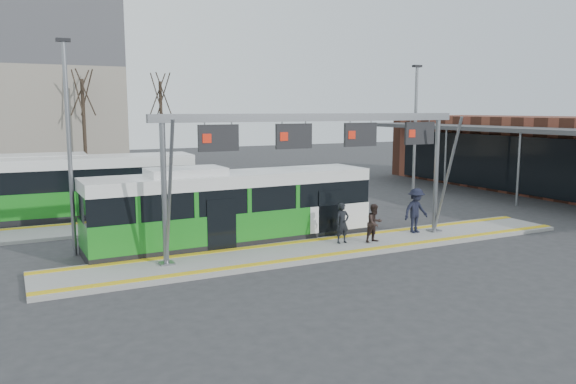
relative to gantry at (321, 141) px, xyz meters
name	(u,v)px	position (x,y,z in m)	size (l,w,h in m)	color
ground	(331,250)	(0.35, -0.25, -4.30)	(120.00, 120.00, 0.00)	#2D2D30
platform_main	(331,248)	(0.35, -0.25, -4.22)	(22.00, 3.00, 0.15)	gray
platform_second	(177,221)	(-3.65, 7.75, -4.22)	(20.00, 3.00, 0.15)	gray
tactile_main	(331,246)	(0.35, -0.25, -4.14)	(22.00, 2.65, 0.02)	yellow
tactile_second	(171,215)	(-3.65, 8.90, -4.14)	(20.00, 0.35, 0.02)	yellow
gantry	(321,141)	(0.00, 0.00, 0.00)	(13.00, 1.68, 5.20)	slate
hero_bus	(232,208)	(-2.78, 2.42, -2.81)	(11.87, 2.79, 3.25)	black
bg_bus_green	(66,189)	(-8.38, 11.03, -2.75)	(12.66, 3.09, 3.15)	black
passenger_a	(342,223)	(1.02, -0.02, -3.33)	(0.60, 0.39, 1.64)	black
passenger_b	(375,223)	(2.27, -0.47, -3.36)	(0.76, 0.59, 1.57)	black
passenger_c	(416,211)	(4.90, 0.18, -3.17)	(1.27, 0.73, 1.96)	black
tree_left	(82,93)	(-5.38, 28.18, 2.45)	(1.40, 1.40, 8.90)	#382B21
tree_mid	(160,94)	(1.42, 30.85, 2.51)	(1.40, 1.40, 8.98)	#382B21
lamp_west	(69,143)	(-8.82, 3.32, -0.04)	(0.50, 0.25, 8.04)	slate
lamp_east	(415,134)	(8.89, 5.30, -0.14)	(0.50, 0.25, 7.83)	slate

